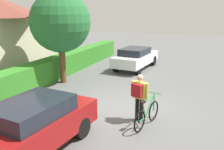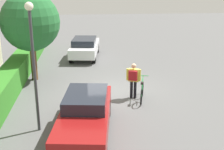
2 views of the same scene
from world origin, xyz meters
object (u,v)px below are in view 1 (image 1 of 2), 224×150
at_px(parked_car_near, 24,130).
at_px(person_rider, 139,93).
at_px(parked_car_far, 136,57).
at_px(bicycle, 147,115).
at_px(tree_kerbside, 60,22).

bearing_deg(parked_car_near, person_rider, -34.82).
relative_size(parked_car_near, person_rider, 2.90).
distance_m(parked_car_near, parked_car_far, 10.35).
bearing_deg(parked_car_near, parked_car_far, 0.07).
relative_size(parked_car_near, bicycle, 2.85).
bearing_deg(bicycle, parked_car_near, 138.24).
distance_m(parked_car_far, person_rider, 7.61).
bearing_deg(person_rider, parked_car_near, 145.18).
bearing_deg(parked_car_near, tree_kerbside, 23.84).
relative_size(person_rider, tree_kerbside, 0.35).
distance_m(bicycle, person_rider, 0.74).
height_order(parked_car_near, tree_kerbside, tree_kerbside).
distance_m(parked_car_near, person_rider, 3.73).
height_order(parked_car_near, person_rider, person_rider).
bearing_deg(bicycle, person_rider, 51.57).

